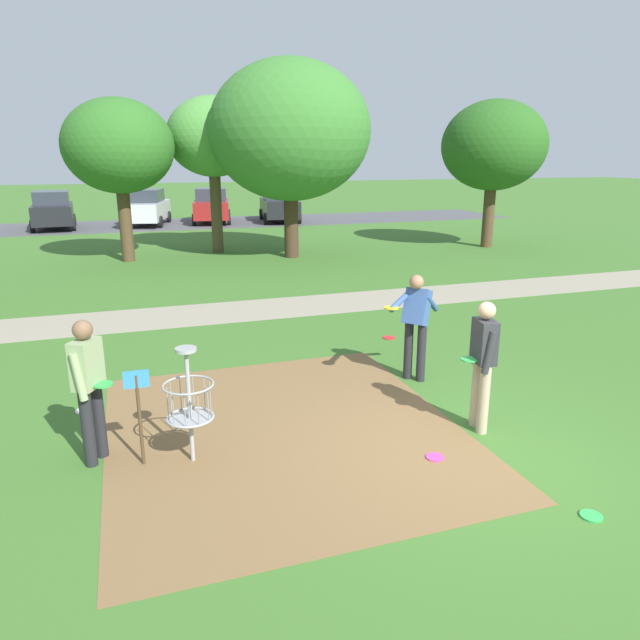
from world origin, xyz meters
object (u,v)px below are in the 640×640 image
Objects in this scene: tree_near_right at (119,147)px; parked_car_rightmost at (279,205)px; tree_mid_left at (213,138)px; tree_mid_center at (494,146)px; player_foreground_watching at (416,320)px; parked_car_center_left at (146,207)px; frisbee_far_right at (83,411)px; parked_car_center_right at (212,205)px; frisbee_scattered_a at (435,457)px; parked_car_leftmost at (53,210)px; frisbee_mid_grass at (591,516)px; disc_golf_basket at (184,401)px; tree_near_left at (290,131)px; frisbee_far_left at (389,338)px; player_waiting_left at (483,359)px; player_throwing at (89,383)px.

parked_car_rightmost is at bearing 52.46° from tree_near_right.
tree_mid_center is (10.30, -2.14, -0.26)m from tree_mid_left.
player_foreground_watching is 14.36m from tree_mid_left.
tree_near_right is 1.18× the size of parked_car_center_left.
tree_near_right reaches higher than frisbee_far_right.
parked_car_center_left is 1.01× the size of parked_car_center_right.
parked_car_leftmost reaches higher than frisbee_scattered_a.
frisbee_mid_grass is 0.04× the size of tree_near_right.
tree_mid_center reaches higher than disc_golf_basket.
tree_mid_left is at bearing -117.20° from parked_car_rightmost.
parked_car_center_left is 1.02× the size of parked_car_rightmost.
frisbee_mid_grass is at bearing -95.27° from tree_near_left.
frisbee_far_left and frisbee_far_right have the same top height.
disc_golf_basket is 14.73m from tree_near_right.
frisbee_mid_grass is 0.05× the size of parked_car_center_right.
parked_car_rightmost is (4.10, 27.43, 0.91)m from frisbee_mid_grass.
tree_near_right reaches higher than parked_car_leftmost.
frisbee_scattered_a is 27.08m from parked_car_leftmost.
disc_golf_basket is 3.71m from player_waiting_left.
disc_golf_basket reaches higher than frisbee_mid_grass.
frisbee_mid_grass is 0.04× the size of tree_mid_left.
parked_car_leftmost is at bearing 96.24° from player_throwing.
parked_car_leftmost is (-7.42, 25.77, -0.05)m from player_waiting_left.
frisbee_far_left is (0.58, 2.12, -0.98)m from player_foreground_watching.
player_foreground_watching is 12.49m from tree_near_left.
disc_golf_basket is 0.25× the size of tree_mid_center.
frisbee_scattered_a is 0.04× the size of tree_near_right.
tree_mid_left reaches higher than player_foreground_watching.
player_throwing is 19.38m from tree_mid_center.
tree_mid_center reaches higher than frisbee_far_right.
frisbee_far_right is at bearing -162.69° from frisbee_far_left.
frisbee_far_left is at bearing -80.83° from parked_car_center_left.
parked_car_center_left is at bearing 2.36° from parked_car_leftmost.
tree_mid_left is 10.52m from tree_mid_center.
frisbee_mid_grass and frisbee_scattered_a have the same top height.
tree_near_left is 1.46× the size of parked_car_center_left.
tree_mid_center is (13.53, -1.12, 0.09)m from tree_near_right.
parked_car_center_left is (4.46, 0.18, 0.00)m from parked_car_leftmost.
parked_car_leftmost is at bearing -177.64° from parked_car_center_left.
tree_near_left is at bearing 84.09° from player_waiting_left.
tree_near_right is at bearing -95.79° from parked_car_center_left.
player_foreground_watching reaches higher than frisbee_far_left.
tree_near_right is 11.81m from parked_car_leftmost.
player_waiting_left is (4.68, -0.72, 0.00)m from player_throwing.
tree_mid_center is 1.26× the size of parked_car_rightmost.
parked_car_rightmost reaches higher than frisbee_scattered_a.
tree_mid_center is at bearing 45.39° from disc_golf_basket.
tree_near_left reaches higher than tree_mid_left.
player_foreground_watching is 3.97m from frisbee_mid_grass.
tree_near_left is at bearing -53.52° from parked_car_leftmost.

